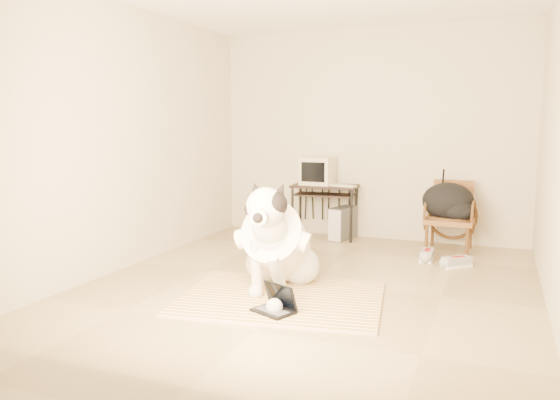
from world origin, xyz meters
The scene contains 16 objects.
floor centered at (0.00, 0.00, 0.00)m, with size 4.50×4.50×0.00m, color #9B875F.
wall_back centered at (0.00, 2.25, 1.35)m, with size 4.50×4.50×0.00m, color beige.
wall_front centered at (0.00, -2.25, 1.35)m, with size 4.50×4.50×0.00m, color beige.
wall_left centered at (-2.00, 0.00, 1.35)m, with size 4.50×4.50×0.00m, color beige.
wall_right centered at (2.00, 0.00, 1.35)m, with size 4.50×4.50×0.00m, color beige.
rug centered at (-0.10, -0.58, 0.01)m, with size 1.88×1.55×0.02m.
dog centered at (-0.24, -0.34, 0.42)m, with size 0.70×1.43×1.06m.
laptop centered at (0.00, -0.93, 0.08)m, with size 0.38×0.34×0.22m.
computer_desk centered at (-0.51, 1.97, 0.60)m, with size 0.88×0.54×0.70m.
crt_monitor centered at (-0.62, 2.01, 0.88)m, with size 0.41×0.39×0.36m.
desk_keyboard centered at (-0.25, 1.90, 0.71)m, with size 0.35×0.13×0.02m, color beige.
pc_tower centered at (-0.27, 2.00, 0.21)m, with size 0.29×0.48×0.42m.
rattan_chair centered at (1.08, 1.88, 0.41)m, with size 0.56×0.54×0.82m.
backpack centered at (1.07, 1.81, 0.58)m, with size 0.60×0.50×0.44m.
sneaker_left centered at (0.89, 1.27, 0.05)m, with size 0.13×0.33×0.11m.
sneaker_right centered at (1.22, 1.09, 0.05)m, with size 0.32×0.31×0.11m.
Camera 1 is at (1.57, -4.78, 1.50)m, focal length 35.00 mm.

